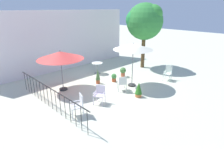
% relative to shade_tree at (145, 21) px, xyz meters
% --- Properties ---
extents(ground_plane, '(60.00, 60.00, 0.00)m').
position_rel_shade_tree_xyz_m(ground_plane, '(-4.37, -0.97, -3.36)').
color(ground_plane, beige).
extents(villa_facade, '(11.16, 0.30, 4.14)m').
position_rel_shade_tree_xyz_m(villa_facade, '(-4.37, 3.75, -1.29)').
color(villa_facade, white).
rests_on(villa_facade, ground).
extents(terrace_railing, '(0.03, 5.90, 1.01)m').
position_rel_shade_tree_xyz_m(terrace_railing, '(-8.06, -0.97, -2.68)').
color(terrace_railing, black).
rests_on(terrace_railing, ground).
extents(shade_tree, '(2.69, 2.57, 4.64)m').
position_rel_shade_tree_xyz_m(shade_tree, '(0.00, 0.00, 0.00)').
color(shade_tree, brown).
rests_on(shade_tree, ground).
extents(patio_umbrella_0, '(2.19, 2.19, 2.51)m').
position_rel_shade_tree_xyz_m(patio_umbrella_0, '(-3.43, -1.86, -1.09)').
color(patio_umbrella_0, '#2D2D2D').
rests_on(patio_umbrella_0, ground).
extents(patio_umbrella_1, '(2.44, 2.44, 2.22)m').
position_rel_shade_tree_xyz_m(patio_umbrella_1, '(-6.59, 0.40, -1.42)').
color(patio_umbrella_1, '#2D2D2D').
rests_on(patio_umbrella_1, ground).
extents(cafe_table_0, '(0.75, 0.75, 0.76)m').
position_rel_shade_tree_xyz_m(cafe_table_0, '(-3.47, 1.19, -2.83)').
color(cafe_table_0, white).
rests_on(cafe_table_0, ground).
extents(patio_chair_0, '(0.62, 0.62, 0.86)m').
position_rel_shade_tree_xyz_m(patio_chair_0, '(-4.39, -1.99, -2.86)').
color(patio_chair_0, silver).
rests_on(patio_chair_0, ground).
extents(patio_chair_1, '(0.63, 0.64, 0.95)m').
position_rel_shade_tree_xyz_m(patio_chair_1, '(-7.53, -2.43, -2.82)').
color(patio_chair_1, white).
rests_on(patio_chair_1, ground).
extents(patio_chair_2, '(0.61, 0.63, 0.87)m').
position_rel_shade_tree_xyz_m(patio_chair_2, '(-6.15, -2.19, -2.85)').
color(patio_chair_2, silver).
rests_on(patio_chair_2, ground).
extents(patio_chair_3, '(0.57, 0.53, 0.92)m').
position_rel_shade_tree_xyz_m(patio_chair_3, '(-1.11, -2.80, -2.85)').
color(patio_chair_3, white).
rests_on(patio_chair_3, ground).
extents(potted_plant_0, '(0.37, 0.37, 0.78)m').
position_rel_shade_tree_xyz_m(potted_plant_0, '(-4.31, -3.04, -2.96)').
color(potted_plant_0, '#C7733B').
rests_on(potted_plant_0, ground).
extents(potted_plant_1, '(0.32, 0.32, 0.51)m').
position_rel_shade_tree_xyz_m(potted_plant_1, '(-3.72, -0.67, -3.09)').
color(potted_plant_1, '#AB4B29').
rests_on(potted_plant_1, ground).
extents(potted_plant_2, '(0.39, 0.39, 0.63)m').
position_rel_shade_tree_xyz_m(potted_plant_2, '(-2.68, -0.46, -3.00)').
color(potted_plant_2, '#B0593C').
rests_on(potted_plant_2, ground).
extents(potted_plant_3, '(0.28, 0.28, 0.88)m').
position_rel_shade_tree_xyz_m(potted_plant_3, '(-4.60, -0.21, -2.90)').
color(potted_plant_3, '#B95330').
rests_on(potted_plant_3, ground).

